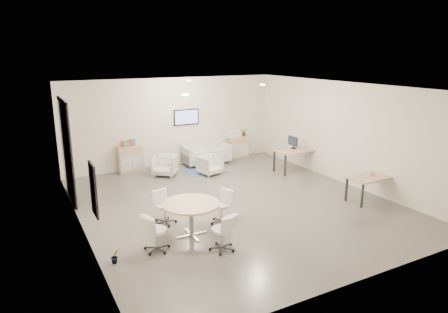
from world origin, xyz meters
TOP-DOWN VIEW (x-y plane):
  - room_shell at (0.00, 0.00)m, footprint 9.60×10.60m
  - glass_door at (-3.95, 2.51)m, footprint 0.09×1.90m
  - artwork at (-3.97, -1.60)m, footprint 0.05×0.54m
  - wall_tv at (0.50, 4.46)m, footprint 0.98×0.06m
  - ceiling_spots at (-0.20, 0.83)m, footprint 3.14×4.14m
  - sideboard_left at (-1.72, 4.26)m, footprint 0.83×0.43m
  - sideboard_right at (2.61, 4.27)m, footprint 0.84×0.41m
  - books at (-1.76, 4.26)m, footprint 0.48×0.14m
  - printer at (2.46, 4.27)m, footprint 0.48×0.42m
  - loveseat at (1.09, 4.06)m, footprint 1.74×0.87m
  - blue_rug at (0.66, 3.16)m, footprint 1.38×0.95m
  - armchair_left at (-0.78, 3.37)m, footprint 1.01×1.00m
  - armchair_right at (0.63, 2.75)m, footprint 0.83×0.79m
  - desk_rear at (3.45, 1.67)m, footprint 1.52×0.80m
  - desk_front at (3.51, -1.64)m, footprint 1.39×0.74m
  - monitor at (3.41, 1.82)m, footprint 0.20×0.50m
  - round_table at (-1.86, -1.32)m, footprint 1.30×1.30m
  - meeting_chairs at (-1.86, -1.32)m, footprint 2.59×2.59m
  - plant_cabinet at (2.89, 4.30)m, footprint 0.33×0.35m
  - plant_floor at (-3.70, -1.74)m, footprint 0.27×0.34m
  - cup at (3.58, -1.58)m, footprint 0.13×0.10m

SIDE VIEW (x-z plane):
  - blue_rug at x=0.66m, z-range 0.00..0.01m
  - plant_floor at x=-3.70m, z-range 0.00..0.13m
  - loveseat at x=1.09m, z-range 0.03..0.68m
  - armchair_right at x=0.63m, z-range 0.00..0.72m
  - armchair_left at x=-0.78m, z-range 0.00..0.77m
  - meeting_chairs at x=-1.86m, z-range 0.00..0.82m
  - sideboard_right at x=2.61m, z-range 0.00..0.84m
  - sideboard_left at x=-1.72m, z-range 0.00..0.94m
  - desk_front at x=3.51m, z-range 0.28..0.99m
  - desk_rear at x=3.45m, z-range 0.31..1.09m
  - round_table at x=-1.86m, z-range 0.31..1.11m
  - cup at x=3.58m, z-range 0.71..0.84m
  - plant_cabinet at x=2.89m, z-range 0.84..1.07m
  - printer at x=2.46m, z-range 0.83..1.15m
  - monitor at x=3.41m, z-range 0.80..1.24m
  - books at x=-1.76m, z-range 0.94..1.16m
  - glass_door at x=-3.95m, z-range 0.08..2.93m
  - artwork at x=-3.97m, z-range 1.03..2.07m
  - room_shell at x=0.00m, z-range -0.80..4.00m
  - wall_tv at x=0.50m, z-range 1.46..2.04m
  - ceiling_spots at x=-0.20m, z-range 3.17..3.20m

